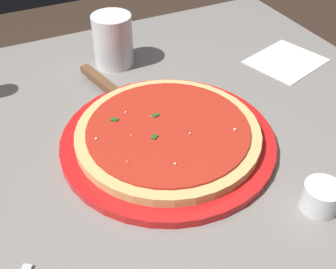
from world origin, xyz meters
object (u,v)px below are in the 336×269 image
object	(u,v)px
pizza_server	(112,91)
napkin_loose_left	(286,61)
cup_tall_drink	(113,40)
serving_plate	(168,140)
cup_small_sauce	(321,197)
pizza	(168,133)

from	to	relation	value
pizza_server	napkin_loose_left	xyz separation A→B (m)	(0.39, -0.03, -0.02)
cup_tall_drink	napkin_loose_left	distance (m)	0.38
serving_plate	pizza_server	distance (m)	0.17
cup_tall_drink	napkin_loose_left	bearing A→B (deg)	-24.56
cup_small_sauce	pizza	bearing A→B (deg)	121.29
cup_small_sauce	napkin_loose_left	xyz separation A→B (m)	(0.22, 0.36, -0.02)
pizza_server	napkin_loose_left	size ratio (longest dim) A/B	1.49
pizza_server	cup_small_sauce	distance (m)	0.42
cup_small_sauce	napkin_loose_left	size ratio (longest dim) A/B	0.36
serving_plate	napkin_loose_left	bearing A→B (deg)	20.81
pizza_server	cup_tall_drink	size ratio (longest dim) A/B	2.03
cup_tall_drink	serving_plate	bearing A→B (deg)	-92.48
cup_tall_drink	napkin_loose_left	world-z (taller)	cup_tall_drink
serving_plate	napkin_loose_left	size ratio (longest dim) A/B	2.39
cup_small_sauce	napkin_loose_left	distance (m)	0.42
pizza	napkin_loose_left	bearing A→B (deg)	20.81
pizza_server	serving_plate	bearing A→B (deg)	-76.91
serving_plate	napkin_loose_left	xyz separation A→B (m)	(0.35, 0.13, -0.01)
napkin_loose_left	serving_plate	bearing A→B (deg)	-159.19
pizza	cup_tall_drink	xyz separation A→B (m)	(0.01, 0.29, 0.03)
cup_tall_drink	cup_small_sauce	distance (m)	0.53
serving_plate	cup_small_sauce	world-z (taller)	cup_small_sauce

